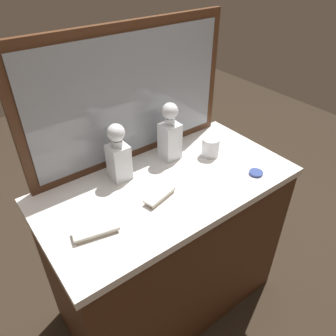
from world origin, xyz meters
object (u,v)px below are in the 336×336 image
object	(u,v)px
crystal_tumbler_rear	(211,148)
porcelain_dish	(256,173)
crystal_decanter_left	(119,158)
silver_brush_rear	(160,196)
crystal_decanter_rear	(170,137)
silver_brush_far_left	(96,231)

from	to	relation	value
crystal_tumbler_rear	porcelain_dish	xyz separation A→B (m)	(0.06, -0.24, -0.04)
crystal_tumbler_rear	crystal_decanter_left	bearing A→B (deg)	166.48
porcelain_dish	silver_brush_rear	bearing A→B (deg)	164.04
crystal_decanter_rear	silver_brush_far_left	world-z (taller)	crystal_decanter_rear
crystal_decanter_rear	crystal_decanter_left	xyz separation A→B (m)	(-0.27, 0.00, -0.01)
crystal_decanter_rear	silver_brush_far_left	bearing A→B (deg)	-155.53
crystal_decanter_rear	crystal_tumbler_rear	world-z (taller)	crystal_decanter_rear
silver_brush_far_left	crystal_decanter_left	bearing A→B (deg)	44.49
crystal_decanter_rear	crystal_decanter_left	bearing A→B (deg)	179.47
crystal_decanter_left	porcelain_dish	distance (m)	0.62
crystal_decanter_left	porcelain_dish	world-z (taller)	crystal_decanter_left
silver_brush_rear	crystal_decanter_rear	bearing A→B (deg)	45.04
silver_brush_far_left	crystal_tumbler_rear	bearing A→B (deg)	10.79
crystal_tumbler_rear	silver_brush_far_left	xyz separation A→B (m)	(-0.68, -0.13, -0.03)
crystal_decanter_rear	crystal_tumbler_rear	bearing A→B (deg)	-31.55
crystal_decanter_left	silver_brush_rear	xyz separation A→B (m)	(0.06, -0.22, -0.09)
crystal_tumbler_rear	silver_brush_far_left	bearing A→B (deg)	-169.21
crystal_decanter_left	silver_brush_far_left	world-z (taller)	crystal_decanter_left
porcelain_dish	crystal_tumbler_rear	bearing A→B (deg)	103.47
crystal_tumbler_rear	silver_brush_rear	distance (m)	0.40
crystal_decanter_left	silver_brush_rear	distance (m)	0.25
crystal_tumbler_rear	porcelain_dish	distance (m)	0.25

